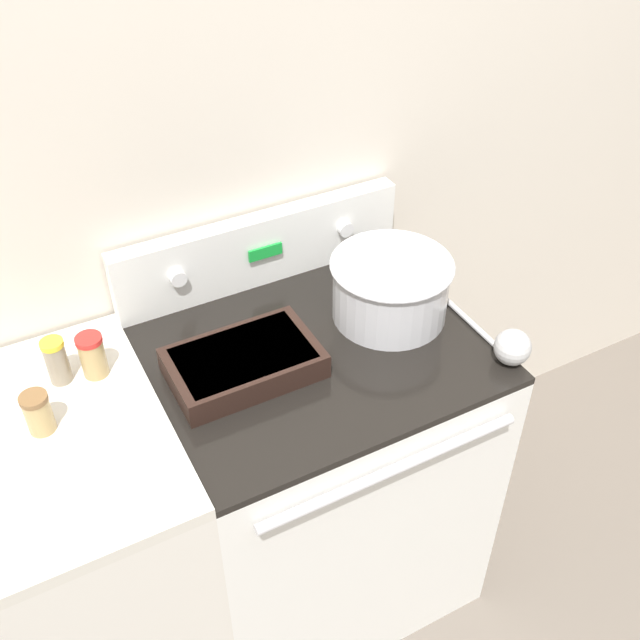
{
  "coord_description": "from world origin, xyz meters",
  "views": [
    {
      "loc": [
        -0.61,
        -0.83,
        2.06
      ],
      "look_at": [
        0.02,
        0.34,
        0.97
      ],
      "focal_mm": 42.0,
      "sensor_mm": 36.0,
      "label": 1
    }
  ],
  "objects_px": {
    "ladle": "(510,346)",
    "spice_jar_yellow_cap": "(57,361)",
    "spice_jar_brown_cap": "(38,413)",
    "spice_jar_red_cap": "(93,355)",
    "mixing_bowl": "(391,286)",
    "casserole_dish": "(244,362)"
  },
  "relations": [
    {
      "from": "mixing_bowl",
      "to": "spice_jar_red_cap",
      "type": "distance_m",
      "value": 0.7
    },
    {
      "from": "ladle",
      "to": "spice_jar_brown_cap",
      "type": "distance_m",
      "value": 1.02
    },
    {
      "from": "ladle",
      "to": "spice_jar_brown_cap",
      "type": "relative_size",
      "value": 3.09
    },
    {
      "from": "mixing_bowl",
      "to": "ladle",
      "type": "height_order",
      "value": "mixing_bowl"
    },
    {
      "from": "spice_jar_red_cap",
      "to": "spice_jar_brown_cap",
      "type": "relative_size",
      "value": 1.11
    },
    {
      "from": "mixing_bowl",
      "to": "ladle",
      "type": "bearing_deg",
      "value": -60.02
    },
    {
      "from": "ladle",
      "to": "spice_jar_brown_cap",
      "type": "height_order",
      "value": "spice_jar_brown_cap"
    },
    {
      "from": "ladle",
      "to": "spice_jar_red_cap",
      "type": "bearing_deg",
      "value": 155.63
    },
    {
      "from": "mixing_bowl",
      "to": "spice_jar_red_cap",
      "type": "bearing_deg",
      "value": 170.43
    },
    {
      "from": "spice_jar_red_cap",
      "to": "spice_jar_brown_cap",
      "type": "xyz_separation_m",
      "value": [
        -0.14,
        -0.11,
        -0.01
      ]
    },
    {
      "from": "casserole_dish",
      "to": "spice_jar_brown_cap",
      "type": "height_order",
      "value": "spice_jar_brown_cap"
    },
    {
      "from": "ladle",
      "to": "spice_jar_yellow_cap",
      "type": "relative_size",
      "value": 2.62
    },
    {
      "from": "spice_jar_red_cap",
      "to": "spice_jar_brown_cap",
      "type": "distance_m",
      "value": 0.18
    },
    {
      "from": "casserole_dish",
      "to": "ladle",
      "type": "distance_m",
      "value": 0.6
    },
    {
      "from": "casserole_dish",
      "to": "spice_jar_brown_cap",
      "type": "relative_size",
      "value": 3.52
    },
    {
      "from": "spice_jar_yellow_cap",
      "to": "casserole_dish",
      "type": "bearing_deg",
      "value": -23.36
    },
    {
      "from": "mixing_bowl",
      "to": "casserole_dish",
      "type": "relative_size",
      "value": 0.89
    },
    {
      "from": "spice_jar_yellow_cap",
      "to": "ladle",
      "type": "bearing_deg",
      "value": -23.46
    },
    {
      "from": "ladle",
      "to": "spice_jar_yellow_cap",
      "type": "bearing_deg",
      "value": 156.54
    },
    {
      "from": "spice_jar_brown_cap",
      "to": "spice_jar_red_cap",
      "type": "bearing_deg",
      "value": 38.47
    },
    {
      "from": "casserole_dish",
      "to": "ladle",
      "type": "xyz_separation_m",
      "value": [
        0.55,
        -0.24,
        0.01
      ]
    },
    {
      "from": "ladle",
      "to": "spice_jar_red_cap",
      "type": "xyz_separation_m",
      "value": [
        -0.84,
        0.38,
        0.02
      ]
    }
  ]
}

